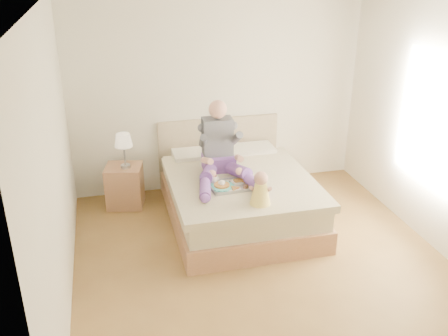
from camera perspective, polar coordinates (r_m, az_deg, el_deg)
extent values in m
cube|color=brown|center=(5.54, 4.44, -10.77)|extent=(4.00, 4.20, 0.01)
cube|color=white|center=(4.59, 5.54, 18.24)|extent=(4.00, 4.20, 0.02)
cube|color=silver|center=(6.83, -0.70, 8.59)|extent=(4.00, 0.02, 2.70)
cube|color=silver|center=(3.21, 17.05, -11.05)|extent=(4.00, 0.02, 2.70)
cube|color=silver|center=(4.70, -18.88, 0.11)|extent=(0.02, 4.20, 2.70)
cube|color=silver|center=(5.84, 23.94, 3.87)|extent=(0.02, 4.20, 2.70)
cube|color=white|center=(5.96, 22.78, 4.97)|extent=(0.02, 1.30, 1.60)
cube|color=white|center=(5.96, 22.74, 4.96)|extent=(0.01, 1.18, 1.48)
cube|color=#895E40|center=(6.30, 1.63, -4.66)|extent=(1.68, 2.13, 0.28)
cube|color=#BDB18D|center=(6.18, 1.65, -2.54)|extent=(1.60, 2.05, 0.24)
cube|color=#BDB18D|center=(5.97, 2.05, -1.73)|extent=(1.70, 1.80, 0.09)
cube|color=white|center=(6.68, -3.17, 1.32)|extent=(0.62, 0.40, 0.14)
cube|color=white|center=(6.85, 3.08, 1.90)|extent=(0.62, 0.40, 0.14)
cube|color=gray|center=(7.09, -0.65, 1.92)|extent=(1.70, 0.08, 1.00)
cube|color=#895E40|center=(6.69, -11.27, -2.02)|extent=(0.53, 0.49, 0.56)
cylinder|color=#A9AAAF|center=(6.52, -11.18, 0.20)|extent=(0.12, 0.12, 0.04)
cylinder|color=#A9AAAF|center=(6.46, -11.29, 1.40)|extent=(0.02, 0.02, 0.26)
cone|color=#F6E1C0|center=(6.38, -11.43, 3.15)|extent=(0.23, 0.23, 0.16)
cube|color=#5A3586|center=(6.20, -0.63, 0.63)|extent=(0.39, 0.31, 0.18)
cube|color=#3E3E46|center=(6.14, -0.76, 3.55)|extent=(0.37, 0.23, 0.49)
sphere|color=tan|center=(5.99, -0.72, 6.73)|extent=(0.22, 0.22, 0.22)
cylinder|color=#5A3586|center=(5.96, -1.69, -0.48)|extent=(0.33, 0.54, 0.22)
cylinder|color=#5A3586|center=(5.60, -2.18, -2.30)|extent=(0.22, 0.48, 0.13)
sphere|color=#5A3586|center=(5.40, -2.18, -3.45)|extent=(0.11, 0.11, 0.11)
cylinder|color=#3E3E46|center=(5.97, -2.40, 3.13)|extent=(0.13, 0.31, 0.25)
cylinder|color=tan|center=(5.86, -1.94, 0.82)|extent=(0.10, 0.32, 0.17)
sphere|color=tan|center=(5.77, -1.36, -0.65)|extent=(0.09, 0.09, 0.09)
cylinder|color=#5A3586|center=(6.02, 1.35, -0.21)|extent=(0.31, 0.54, 0.22)
cylinder|color=#5A3586|center=(5.71, 3.43, -1.77)|extent=(0.19, 0.48, 0.13)
sphere|color=#5A3586|center=(5.54, 4.44, -2.79)|extent=(0.11, 0.11, 0.11)
cylinder|color=#3E3E46|center=(6.04, 1.40, 3.42)|extent=(0.11, 0.31, 0.25)
cylinder|color=tan|center=(5.93, 1.72, 1.13)|extent=(0.12, 0.32, 0.17)
sphere|color=tan|center=(5.83, 1.77, -0.37)|extent=(0.09, 0.09, 0.09)
cube|color=#A9AAAF|center=(5.77, 0.68, -2.14)|extent=(0.49, 0.39, 0.01)
cylinder|color=#44C5C1|center=(5.74, -0.26, -2.10)|extent=(0.27, 0.27, 0.02)
cylinder|color=#B27E3B|center=(5.73, -0.26, -1.94)|extent=(0.18, 0.18, 0.02)
cylinder|color=white|center=(5.82, -1.15, -1.32)|extent=(0.08, 0.08, 0.09)
torus|color=white|center=(5.83, -0.70, -1.24)|extent=(0.02, 0.06, 0.06)
cylinder|color=brown|center=(5.80, -1.16, -0.92)|extent=(0.07, 0.07, 0.01)
cylinder|color=white|center=(5.86, 1.57, -1.57)|extent=(0.15, 0.15, 0.01)
cube|color=#B27E3B|center=(5.85, 1.57, -1.43)|extent=(0.09, 0.08, 0.02)
cylinder|color=white|center=(5.68, 1.21, -2.44)|extent=(0.15, 0.15, 0.01)
ellipsoid|color=red|center=(5.67, 1.44, -2.34)|extent=(0.04, 0.03, 0.01)
cylinder|color=white|center=(5.85, 2.23, -1.06)|extent=(0.07, 0.07, 0.12)
cylinder|color=orange|center=(5.85, 2.23, -1.08)|extent=(0.07, 0.07, 0.12)
cylinder|color=white|center=(5.71, 2.50, -2.13)|extent=(0.07, 0.07, 0.04)
cylinder|color=#46260A|center=(5.71, 2.50, -2.14)|extent=(0.06, 0.06, 0.03)
cone|color=#FFE050|center=(5.36, 4.18, -2.92)|extent=(0.23, 0.23, 0.24)
sphere|color=tan|center=(5.28, 4.24, -1.18)|extent=(0.15, 0.15, 0.15)
cylinder|color=tan|center=(5.50, 3.77, -3.12)|extent=(0.13, 0.18, 0.06)
sphere|color=tan|center=(5.58, 3.77, -2.73)|extent=(0.05, 0.05, 0.05)
cylinder|color=tan|center=(5.35, 3.25, -2.38)|extent=(0.11, 0.13, 0.10)
cylinder|color=tan|center=(5.50, 4.65, -3.16)|extent=(0.09, 0.18, 0.06)
sphere|color=tan|center=(5.57, 4.73, -2.77)|extent=(0.05, 0.05, 0.05)
cylinder|color=tan|center=(5.35, 5.16, -2.47)|extent=(0.05, 0.13, 0.10)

